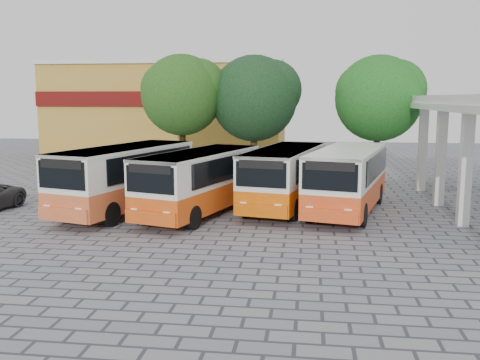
# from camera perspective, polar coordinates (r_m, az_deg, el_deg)

# --- Properties ---
(ground) EXTENTS (90.00, 90.00, 0.00)m
(ground) POSITION_cam_1_polar(r_m,az_deg,el_deg) (21.66, 3.34, -5.34)
(ground) COLOR slate
(ground) RESTS_ON ground
(shophouse_block) EXTENTS (20.40, 10.40, 8.30)m
(shophouse_block) POSITION_cam_1_polar(r_m,az_deg,el_deg) (48.59, -7.43, 7.36)
(shophouse_block) COLOR #B2872F
(shophouse_block) RESTS_ON ground
(bus_far_left) EXTENTS (4.72, 8.92, 3.04)m
(bus_far_left) POSITION_cam_1_polar(r_m,az_deg,el_deg) (25.29, -12.15, 0.57)
(bus_far_left) COLOR #D15B2D
(bus_far_left) RESTS_ON ground
(bus_centre_left) EXTENTS (4.62, 8.49, 2.88)m
(bus_centre_left) POSITION_cam_1_polar(r_m,az_deg,el_deg) (24.15, -4.30, 0.15)
(bus_centre_left) COLOR #D64A0E
(bus_centre_left) RESTS_ON ground
(bus_centre_right) EXTENTS (3.97, 8.39, 2.89)m
(bus_centre_right) POSITION_cam_1_polar(r_m,az_deg,el_deg) (25.65, 4.82, 0.66)
(bus_centre_right) COLOR #E05702
(bus_centre_right) RESTS_ON ground
(bus_far_right) EXTENTS (4.37, 8.65, 2.96)m
(bus_far_right) POSITION_cam_1_polar(r_m,az_deg,el_deg) (25.06, 11.44, 0.42)
(bus_far_right) COLOR #E24715
(bus_far_right) RESTS_ON ground
(tree_left) EXTENTS (5.60, 5.33, 8.13)m
(tree_left) POSITION_cam_1_polar(r_m,az_deg,el_deg) (35.80, -6.11, 9.28)
(tree_left) COLOR black
(tree_left) RESTS_ON ground
(tree_middle) EXTENTS (6.00, 5.72, 8.10)m
(tree_middle) POSITION_cam_1_polar(r_m,az_deg,el_deg) (35.95, 1.63, 8.99)
(tree_middle) COLOR #442B17
(tree_middle) RESTS_ON ground
(tree_right) EXTENTS (5.53, 5.26, 7.88)m
(tree_right) POSITION_cam_1_polar(r_m,az_deg,el_deg) (34.10, 14.67, 8.71)
(tree_right) COLOR #3F311C
(tree_right) RESTS_ON ground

